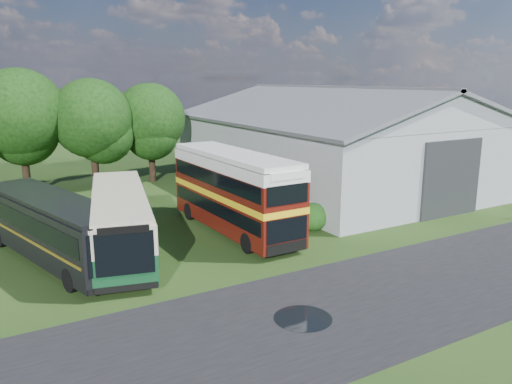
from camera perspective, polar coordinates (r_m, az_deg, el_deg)
ground at (r=22.34m, az=4.04°, el=-10.34°), size 120.00×120.00×0.00m
asphalt_road at (r=22.02m, az=15.16°, el=-11.13°), size 60.00×8.00×0.02m
puddle at (r=19.33m, az=5.37°, el=-14.23°), size 2.20×2.20×0.01m
storage_shed at (r=42.58m, az=8.88°, el=6.48°), size 18.80×24.80×8.15m
tree_mid at (r=41.98m, az=-25.34°, el=8.09°), size 6.80×6.80×9.60m
tree_right_a at (r=41.76m, az=-18.27°, el=7.97°), size 6.26×6.26×8.83m
tree_right_b at (r=43.84m, az=-12.02°, el=8.21°), size 5.98×5.98×8.45m
shrub_front at (r=29.99m, az=6.51°, el=-4.26°), size 1.70×1.70×1.70m
shrub_mid at (r=31.55m, az=4.36°, el=-3.35°), size 1.60×1.60×1.60m
shrub_back at (r=33.15m, az=2.41°, el=-2.52°), size 1.80×1.80×1.80m
bus_green_single at (r=26.35m, az=-15.25°, el=-3.17°), size 5.31×11.97×3.22m
bus_maroon_double at (r=28.86m, az=-2.54°, el=-0.07°), size 2.99×10.94×4.68m
bus_dark_single at (r=26.29m, az=-22.15°, el=-3.74°), size 5.64×11.92×3.20m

